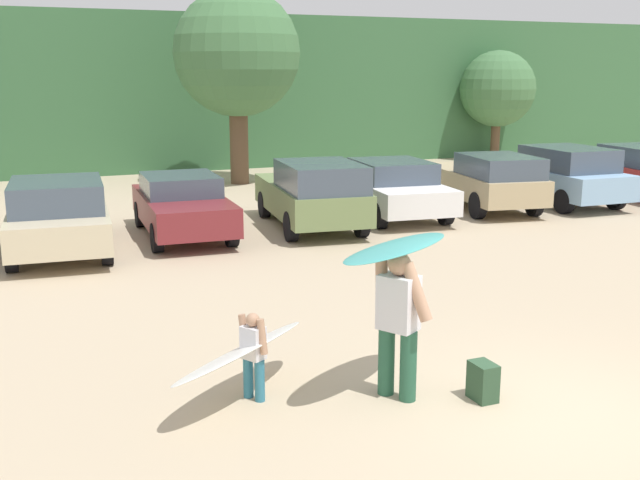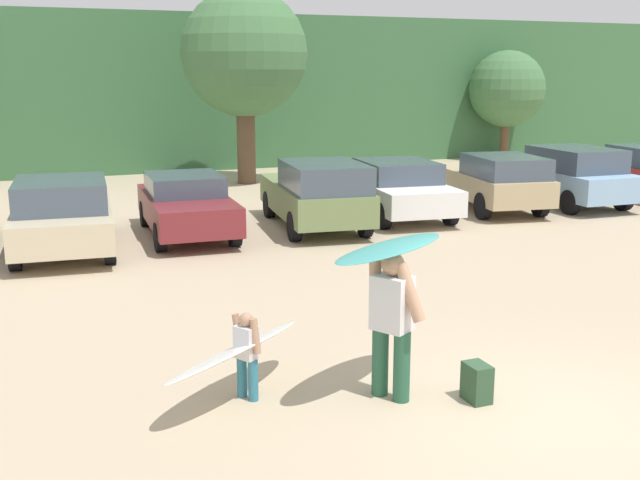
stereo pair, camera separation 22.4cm
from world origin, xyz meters
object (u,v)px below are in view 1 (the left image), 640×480
Objects in this scene: parked_car_champagne at (58,215)px; parked_car_white at (391,187)px; parked_car_maroon at (182,205)px; surfboard_teal at (397,248)px; surfboard_white at (241,351)px; person_adult at (398,317)px; parked_car_tan at (486,180)px; person_child at (253,351)px; backpack_dropped at (483,381)px; parked_car_sky_blue at (559,174)px; parked_car_olive_green at (313,193)px.

parked_car_white is at bearing -78.94° from parked_car_champagne.
parked_car_maroon is 2.19× the size of surfboard_teal.
person_adult is at bearing 121.38° from surfboard_white.
parked_car_white is 0.96× the size of parked_car_tan.
person_adult reaches higher than parked_car_white.
parked_car_maroon is 9.79m from person_adult.
surfboard_teal is at bearing 149.93° from parked_car_tan.
person_adult is 1.71m from person_child.
parked_car_tan is (11.18, 0.78, 0.01)m from parked_car_champagne.
person_adult is 0.87× the size of surfboard_teal.
parked_car_maroon is 9.75m from surfboard_teal.
backpack_dropped is at bearing 119.22° from surfboard_white.
person_adult reaches higher than parked_car_champagne.
parked_car_white reaches higher than backpack_dropped.
parked_car_tan reaches higher than backpack_dropped.
backpack_dropped is (2.43, -1.06, -0.37)m from person_child.
surfboard_white is (-1.44, -9.11, -0.15)m from parked_car_maroon.
parked_car_olive_green is at bearing 96.60° from parked_car_sky_blue.
person_child is (-12.20, -9.27, -0.26)m from parked_car_sky_blue.
person_adult is at bearing 150.13° from parked_car_tan.
parked_car_white is at bearing -148.08° from surfboard_teal.
parked_car_champagne is 1.06× the size of parked_car_maroon.
surfboard_teal reaches higher than backpack_dropped.
surfboard_teal is at bearing 147.47° from backpack_dropped.
person_child is (-6.89, -9.45, -0.17)m from parked_car_white.
parked_car_sky_blue is (10.88, 0.09, 0.12)m from parked_car_maroon.
parked_car_maroon is at bearing 100.75° from parked_car_tan.
parked_car_champagne is at bearing -109.80° from person_child.
surfboard_teal is at bearing 132.72° from person_child.
person_adult reaches higher than parked_car_maroon.
parked_car_tan reaches higher than surfboard_white.
parked_car_white is 2.69× the size of person_adult.
person_child is (-4.38, -8.72, -0.28)m from parked_car_olive_green.
surfboard_white is (-4.50, -8.65, -0.29)m from parked_car_olive_green.
parked_car_champagne is 8.37m from parked_car_white.
parked_car_white reaches higher than parked_car_maroon.
parked_car_champagne is at bearing 98.89° from parked_car_olive_green.
parked_car_champagne is at bearing 102.93° from parked_car_white.
parked_car_white reaches higher than surfboard_white.
parked_car_olive_green reaches higher than parked_car_tan.
parked_car_sky_blue is 10.54× the size of backpack_dropped.
parked_car_sky_blue is (5.30, -0.18, 0.08)m from parked_car_white.
person_adult reaches higher than surfboard_white.
parked_car_maroon is 1.93× the size of surfboard_white.
parked_car_white is (5.58, 0.27, 0.03)m from parked_car_maroon.
parked_car_maroon is 8.44m from parked_car_tan.
parked_car_tan is 4.64× the size of person_child.
parked_car_champagne is 13.64m from parked_car_sky_blue.
surfboard_white is (-12.32, -9.20, -0.27)m from parked_car_sky_blue.
parked_car_champagne is 1.00× the size of parked_car_olive_green.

